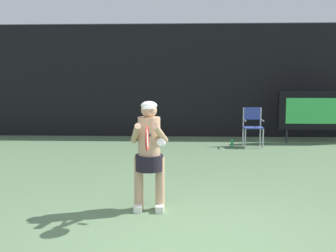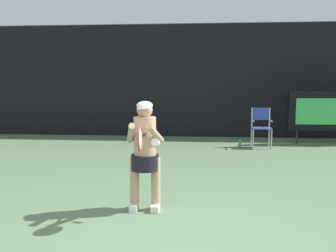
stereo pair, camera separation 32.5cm
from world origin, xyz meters
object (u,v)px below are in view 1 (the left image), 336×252
at_px(umpire_chair, 253,124).
at_px(water_bottle, 232,143).
at_px(tennis_player, 149,150).
at_px(scoreboard, 316,111).
at_px(tennis_racket, 147,138).

relative_size(umpire_chair, water_bottle, 4.08).
bearing_deg(tennis_player, scoreboard, 54.71).
xyz_separation_m(tennis_player, tennis_racket, (0.03, -0.53, 0.25)).
bearing_deg(umpire_chair, water_bottle, -161.69).
distance_m(umpire_chair, water_bottle, 0.79).
bearing_deg(tennis_player, tennis_racket, -87.12).
height_order(scoreboard, tennis_racket, scoreboard).
xyz_separation_m(umpire_chair, water_bottle, (-0.58, -0.19, -0.50)).
height_order(scoreboard, water_bottle, scoreboard).
bearing_deg(tennis_racket, scoreboard, 37.95).
relative_size(scoreboard, water_bottle, 8.30).
distance_m(scoreboard, umpire_chair, 2.11).
xyz_separation_m(water_bottle, tennis_player, (-1.80, -5.23, 0.72)).
relative_size(water_bottle, tennis_player, 0.17).
xyz_separation_m(scoreboard, water_bottle, (-2.54, -0.91, -0.82)).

